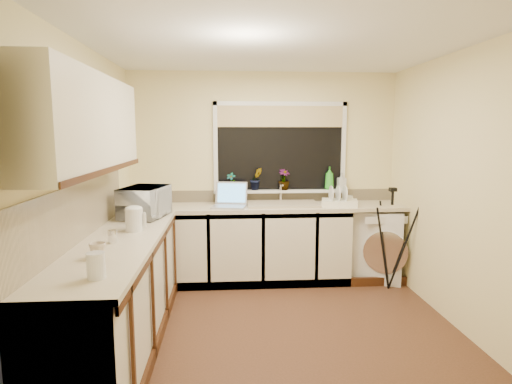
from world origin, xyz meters
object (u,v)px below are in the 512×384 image
object	(u,v)px
glass_jug	(96,266)
cup_back	(349,199)
plant_c	(284,180)
cup_left	(98,250)
tripod	(391,239)
soap_bottle_clear	(342,181)
plant_a	(231,182)
kettle	(134,220)
steel_jar	(113,236)
dish_rack	(339,203)
laptop	(230,200)
soap_bottle_green	(329,178)
microwave	(145,202)
plant_b	(256,179)
washing_machine	(376,244)

from	to	relation	value
glass_jug	cup_back	xyz separation A→B (m)	(2.21, 2.47, -0.03)
plant_c	cup_left	xyz separation A→B (m)	(-1.56, -2.18, -0.22)
tripod	soap_bottle_clear	bearing A→B (deg)	147.85
plant_a	soap_bottle_clear	bearing A→B (deg)	0.90
kettle	steel_jar	size ratio (longest dim) A/B	1.98
dish_rack	cup_back	distance (m)	0.21
kettle	cup_back	world-z (taller)	kettle
laptop	steel_jar	xyz separation A→B (m)	(-0.91, -1.53, -0.02)
laptop	dish_rack	size ratio (longest dim) A/B	1.04
soap_bottle_green	cup_back	distance (m)	0.34
laptop	tripod	distance (m)	1.84
laptop	microwave	bearing A→B (deg)	-136.86
cup_back	tripod	bearing A→B (deg)	-53.34
plant_b	plant_c	distance (m)	0.33
laptop	plant_b	world-z (taller)	plant_b
laptop	plant_a	distance (m)	0.31
kettle	plant_b	bearing A→B (deg)	50.96
plant_c	dish_rack	bearing A→B (deg)	-23.09
glass_jug	plant_b	distance (m)	2.84
kettle	microwave	xyz separation A→B (m)	(-0.02, 0.61, 0.05)
dish_rack	plant_c	xyz separation A→B (m)	(-0.62, 0.26, 0.24)
glass_jug	microwave	size ratio (longest dim) A/B	0.28
tripod	plant_a	bearing A→B (deg)	-174.37
laptop	plant_b	size ratio (longest dim) A/B	1.57
washing_machine	plant_c	size ratio (longest dim) A/B	3.34
washing_machine	laptop	world-z (taller)	laptop
dish_rack	plant_a	distance (m)	1.30
steel_jar	plant_a	xyz separation A→B (m)	(0.93, 1.78, 0.21)
glass_jug	cup_left	world-z (taller)	glass_jug
kettle	glass_jug	xyz separation A→B (m)	(0.04, -1.19, -0.02)
plant_a	plant_b	world-z (taller)	plant_b
glass_jug	steel_jar	world-z (taller)	glass_jug
washing_machine	plant_c	bearing A→B (deg)	-169.47
cup_left	dish_rack	bearing A→B (deg)	41.36
plant_b	cup_left	size ratio (longest dim) A/B	2.44
dish_rack	microwave	distance (m)	2.19
washing_machine	steel_jar	world-z (taller)	steel_jar
washing_machine	soap_bottle_green	distance (m)	0.96
dish_rack	plant_b	size ratio (longest dim) A/B	1.50
plant_a	glass_jug	bearing A→B (deg)	-107.41
plant_b	steel_jar	bearing A→B (deg)	-124.35
laptop	soap_bottle_clear	distance (m)	1.40
soap_bottle_clear	glass_jug	bearing A→B (deg)	-129.65
soap_bottle_green	cup_back	bearing A→B (deg)	-29.82
plant_c	soap_bottle_green	bearing A→B (deg)	0.12
washing_machine	glass_jug	xyz separation A→B (m)	(-2.54, -2.38, 0.56)
plant_c	cup_back	xyz separation A→B (m)	(0.77, -0.12, -0.23)
microwave	plant_a	world-z (taller)	plant_a
plant_b	soap_bottle_clear	size ratio (longest dim) A/B	1.32
laptop	plant_c	distance (m)	0.73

